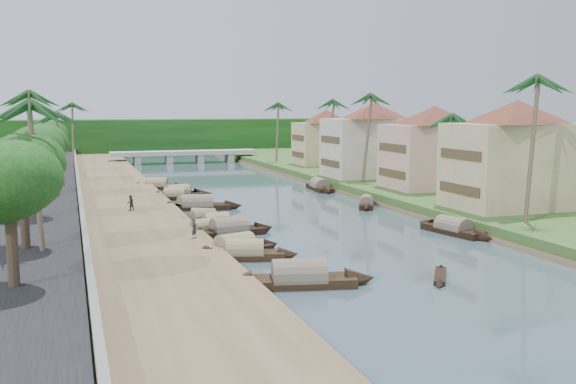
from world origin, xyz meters
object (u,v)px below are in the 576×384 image
object	(u,v)px
bridge	(184,154)
person_near	(194,228)
building_near	(515,153)
sampan_0	(299,279)
sampan_1	(235,249)

from	to	relation	value
bridge	person_near	distance (m)	77.77
bridge	building_near	xyz separation A→B (m)	(18.99, -74.00, 4.66)
bridge	sampan_0	xyz separation A→B (m)	(-8.22, -89.18, -1.30)
bridge	building_near	size ratio (longest dim) A/B	1.89
sampan_0	sampan_1	world-z (taller)	sampan_0
bridge	building_near	world-z (taller)	building_near
sampan_0	sampan_1	size ratio (longest dim) A/B	1.22
sampan_0	person_near	size ratio (longest dim) A/B	6.44
person_near	sampan_1	bearing A→B (deg)	-97.95
building_near	sampan_1	bearing A→B (deg)	-168.50
building_near	sampan_1	distance (m)	30.02
sampan_1	person_near	size ratio (longest dim) A/B	5.30
sampan_0	person_near	xyz separation A→B (m)	(-4.03, 12.38, 1.13)
bridge	person_near	xyz separation A→B (m)	(-12.25, -76.80, -0.17)
person_near	building_near	bearing A→B (deg)	-41.04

